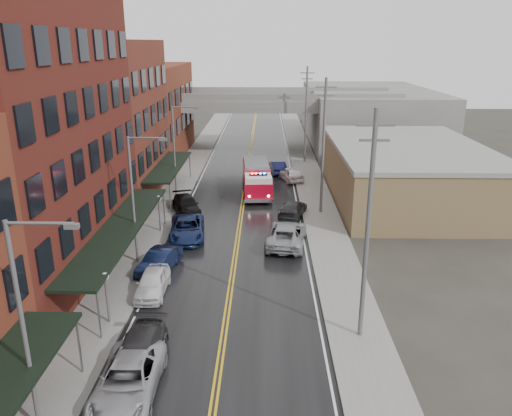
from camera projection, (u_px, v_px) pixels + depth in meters
name	position (u px, v px, depth m)	size (l,w,h in m)	color
road	(239.00, 233.00, 40.73)	(11.00, 160.00, 0.02)	black
sidewalk_left	(150.00, 231.00, 40.84)	(3.00, 160.00, 0.15)	slate
sidewalk_right	(328.00, 232.00, 40.57)	(3.00, 160.00, 0.15)	slate
curb_left	(170.00, 231.00, 40.81)	(0.30, 160.00, 0.15)	gray
curb_right	(308.00, 232.00, 40.60)	(0.30, 160.00, 0.15)	gray
brick_building_b	(21.00, 139.00, 31.48)	(9.00, 20.00, 18.00)	#501A15
brick_building_c	(107.00, 121.00, 48.55)	(9.00, 15.00, 15.00)	#5D2B1B
brick_building_far	(148.00, 112.00, 65.62)	(9.00, 20.00, 12.00)	brown
tan_building	(406.00, 173.00, 49.12)	(14.00, 22.00, 5.00)	olive
right_far_block	(368.00, 115.00, 77.05)	(18.00, 30.00, 8.00)	slate
awning_1	(121.00, 228.00, 33.28)	(2.60, 18.00, 3.09)	black
awning_2	(169.00, 166.00, 49.88)	(2.60, 13.00, 3.09)	black
globe_lamp_1	(106.00, 286.00, 26.84)	(0.44, 0.44, 3.12)	#59595B
globe_lamp_2	(159.00, 205.00, 40.11)	(0.44, 0.44, 3.12)	#59595B
street_lamp_0	(28.00, 318.00, 18.35)	(2.64, 0.22, 9.00)	#59595B
street_lamp_1	(136.00, 193.00, 33.52)	(2.64, 0.22, 9.00)	#59595B
street_lamp_2	(176.00, 146.00, 48.69)	(2.64, 0.22, 9.00)	#59595B
utility_pole_0	(368.00, 225.00, 24.37)	(1.80, 0.24, 12.00)	#59595B
utility_pole_1	(323.00, 145.00, 43.34)	(1.80, 0.24, 12.00)	#59595B
utility_pole_2	(306.00, 113.00, 62.30)	(1.80, 0.24, 12.00)	#59595B
overpass	(250.00, 109.00, 69.17)	(40.00, 10.00, 7.50)	slate
fire_truck	(257.00, 178.00, 50.68)	(3.85, 8.63, 3.09)	#BA0821
parked_car_left_2	(128.00, 380.00, 21.78)	(2.61, 5.65, 1.57)	#A0A2A8
parked_car_left_3	(138.00, 353.00, 23.68)	(2.14, 5.25, 1.52)	#2B2B2E
parked_car_left_4	(152.00, 283.00, 30.70)	(1.75, 4.34, 1.48)	white
parked_car_left_5	(159.00, 261.00, 33.76)	(1.54, 4.41, 1.45)	#0E1533
parked_car_left_6	(187.00, 228.00, 39.41)	(2.66, 5.76, 1.60)	#131F48
parked_car_left_7	(186.00, 205.00, 45.13)	(2.13, 5.23, 1.52)	black
parked_car_right_0	(287.00, 234.00, 38.13)	(2.79, 6.04, 1.68)	#93969A
parked_car_right_1	(293.00, 209.00, 44.33)	(1.96, 4.82, 1.40)	#29292B
parked_car_right_2	(291.00, 174.00, 55.75)	(1.85, 4.59, 1.56)	white
parked_car_right_3	(278.00, 167.00, 58.85)	(1.58, 4.54, 1.50)	black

